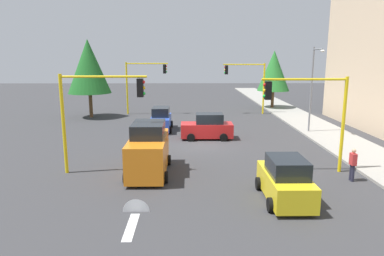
# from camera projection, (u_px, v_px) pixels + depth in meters

# --- Properties ---
(ground_plane) EXTENTS (120.00, 120.00, 0.00)m
(ground_plane) POSITION_uv_depth(u_px,v_px,m) (200.00, 145.00, 25.11)
(ground_plane) COLOR #353538
(sidewalk_kerb) EXTENTS (80.00, 4.00, 0.15)m
(sidewalk_kerb) POSITION_uv_depth(u_px,v_px,m) (319.00, 129.00, 30.12)
(sidewalk_kerb) COLOR gray
(sidewalk_kerb) RESTS_ON ground
(lane_arrow_near) EXTENTS (2.40, 1.10, 1.10)m
(lane_arrow_near) POSITION_uv_depth(u_px,v_px,m) (134.00, 217.00, 13.79)
(lane_arrow_near) COLOR silver
(lane_arrow_near) RESTS_ON ground
(traffic_signal_far_left) EXTENTS (0.36, 4.59, 5.56)m
(traffic_signal_far_left) POSITION_uv_depth(u_px,v_px,m) (248.00, 78.00, 38.11)
(traffic_signal_far_left) COLOR yellow
(traffic_signal_far_left) RESTS_ON ground
(traffic_signal_near_right) EXTENTS (0.36, 4.59, 5.37)m
(traffic_signal_near_right) POSITION_uv_depth(u_px,v_px,m) (97.00, 104.00, 18.40)
(traffic_signal_near_right) COLOR yellow
(traffic_signal_near_right) RESTS_ON ground
(traffic_signal_near_left) EXTENTS (0.36, 4.59, 5.22)m
(traffic_signal_near_left) POSITION_uv_depth(u_px,v_px,m) (310.00, 105.00, 18.56)
(traffic_signal_near_left) COLOR yellow
(traffic_signal_near_left) RESTS_ON ground
(traffic_signal_far_right) EXTENTS (0.36, 4.59, 5.66)m
(traffic_signal_far_right) POSITION_uv_depth(u_px,v_px,m) (143.00, 78.00, 37.95)
(traffic_signal_far_right) COLOR yellow
(traffic_signal_far_right) RESTS_ON ground
(street_lamp_curbside) EXTENTS (2.15, 0.28, 7.00)m
(street_lamp_curbside) POSITION_uv_depth(u_px,v_px,m) (314.00, 81.00, 27.89)
(street_lamp_curbside) COLOR slate
(street_lamp_curbside) RESTS_ON ground
(tree_roadside_far) EXTENTS (3.83, 3.83, 6.98)m
(tree_roadside_far) POSITION_uv_depth(u_px,v_px,m) (274.00, 71.00, 41.95)
(tree_roadside_far) COLOR brown
(tree_roadside_far) RESTS_ON ground
(tree_opposite_side) EXTENTS (4.38, 4.38, 8.00)m
(tree_opposite_side) POSITION_uv_depth(u_px,v_px,m) (89.00, 66.00, 35.67)
(tree_opposite_side) COLOR brown
(tree_opposite_side) RESTS_ON ground
(delivery_van_orange) EXTENTS (4.80, 2.22, 2.77)m
(delivery_van_orange) POSITION_uv_depth(u_px,v_px,m) (149.00, 150.00, 18.78)
(delivery_van_orange) COLOR orange
(delivery_van_orange) RESTS_ON ground
(car_blue) EXTENTS (4.03, 1.93, 1.98)m
(car_blue) POSITION_uv_depth(u_px,v_px,m) (161.00, 120.00, 30.05)
(car_blue) COLOR blue
(car_blue) RESTS_ON ground
(car_yellow) EXTENTS (3.98, 2.02, 1.98)m
(car_yellow) POSITION_uv_depth(u_px,v_px,m) (285.00, 181.00, 15.30)
(car_yellow) COLOR yellow
(car_yellow) RESTS_ON ground
(car_red) EXTENTS (2.00, 3.96, 1.98)m
(car_red) POSITION_uv_depth(u_px,v_px,m) (207.00, 127.00, 26.90)
(car_red) COLOR red
(car_red) RESTS_ON ground
(pedestrian_crossing) EXTENTS (0.40, 0.24, 1.70)m
(pedestrian_crossing) POSITION_uv_depth(u_px,v_px,m) (353.00, 164.00, 17.70)
(pedestrian_crossing) COLOR #262638
(pedestrian_crossing) RESTS_ON ground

